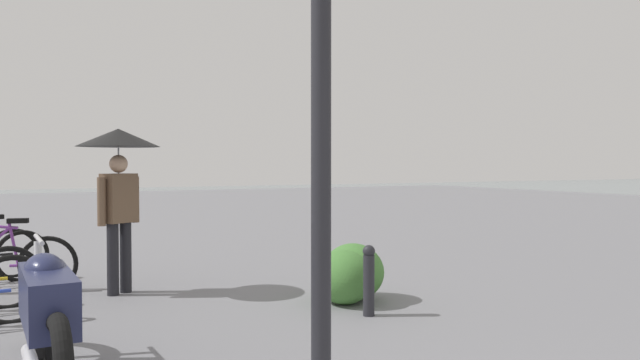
{
  "coord_description": "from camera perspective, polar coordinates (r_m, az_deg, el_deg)",
  "views": [
    {
      "loc": [
        -0.24,
        2.39,
        1.6
      ],
      "look_at": [
        10.46,
        -3.05,
        1.28
      ],
      "focal_mm": 33.74,
      "sensor_mm": 36.0,
      "label": 1
    }
  ],
  "objects": [
    {
      "name": "lamppost",
      "position": [
        4.24,
        0.1,
        15.4
      ],
      "size": [
        0.98,
        0.28,
        3.91
      ],
      "color": "#232328",
      "rests_on": "ground"
    },
    {
      "name": "motorcycle",
      "position": [
        4.93,
        -24.5,
        -11.44
      ],
      "size": [
        2.17,
        0.37,
        1.06
      ],
      "color": "black",
      "rests_on": "ground"
    },
    {
      "name": "bicycle_purple",
      "position": [
        8.5,
        -27.91,
        -7.04
      ],
      "size": [
        0.48,
        1.73,
        0.95
      ],
      "color": "black",
      "rests_on": "ground"
    },
    {
      "name": "pedestrian",
      "position": [
        7.76,
        -18.57,
        1.47
      ],
      "size": [
        1.0,
        1.0,
        2.03
      ],
      "color": "black",
      "rests_on": "ground"
    },
    {
      "name": "bollard_mid",
      "position": [
        6.41,
        4.65,
        -9.33
      ],
      "size": [
        0.13,
        0.13,
        0.75
      ],
      "color": "#232328",
      "rests_on": "ground"
    },
    {
      "name": "shrub_low",
      "position": [
        7.15,
        3.17,
        -8.67
      ],
      "size": [
        0.78,
        0.7,
        0.66
      ],
      "color": "#477F38",
      "rests_on": "ground"
    },
    {
      "name": "shrub_round",
      "position": [
        6.94,
        2.28,
        -9.17
      ],
      "size": [
        0.73,
        0.65,
        0.62
      ],
      "color": "#477F38",
      "rests_on": "ground"
    }
  ]
}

